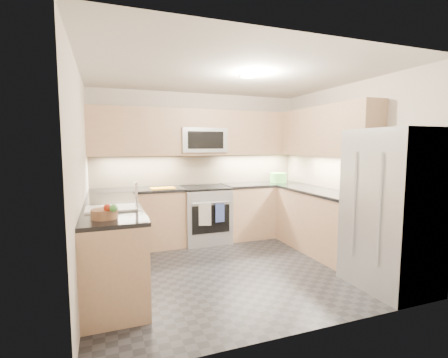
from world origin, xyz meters
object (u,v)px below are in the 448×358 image
(refrigerator, at_px, (392,210))
(utensil_bowl, at_px, (278,178))
(fruit_basket, at_px, (104,214))
(microwave, at_px, (202,140))
(gas_range, at_px, (205,215))
(cutting_board, at_px, (163,188))

(refrigerator, height_order, utensil_bowl, refrigerator)
(utensil_bowl, xyz_separation_m, fruit_basket, (-2.99, -2.01, -0.04))
(utensil_bowl, bearing_deg, microwave, 176.96)
(gas_range, height_order, utensil_bowl, utensil_bowl)
(gas_range, bearing_deg, microwave, 90.00)
(refrigerator, xyz_separation_m, cutting_board, (-2.15, 2.37, 0.05))
(refrigerator, relative_size, cutting_board, 4.87)
(refrigerator, distance_m, fruit_basket, 3.06)
(gas_range, height_order, cutting_board, cutting_board)
(refrigerator, bearing_deg, utensil_bowl, 90.67)
(cutting_board, bearing_deg, gas_range, 4.25)
(cutting_board, relative_size, fruit_basket, 1.54)
(gas_range, xyz_separation_m, cutting_board, (-0.70, -0.05, 0.49))
(gas_range, distance_m, refrigerator, 2.86)
(microwave, bearing_deg, refrigerator, -60.38)
(fruit_basket, bearing_deg, cutting_board, 65.65)
(gas_range, bearing_deg, cutting_board, -175.75)
(utensil_bowl, height_order, cutting_board, utensil_bowl)
(fruit_basket, bearing_deg, utensil_bowl, 33.96)
(gas_range, relative_size, microwave, 1.20)
(gas_range, relative_size, refrigerator, 0.51)
(utensil_bowl, bearing_deg, refrigerator, -89.33)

